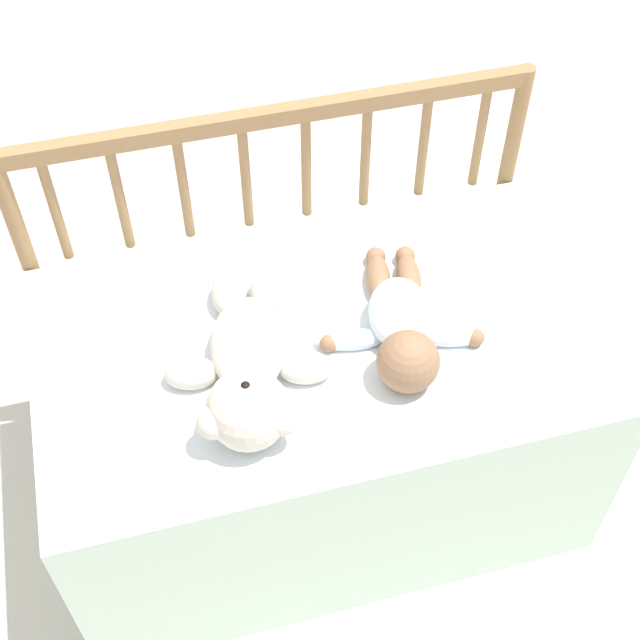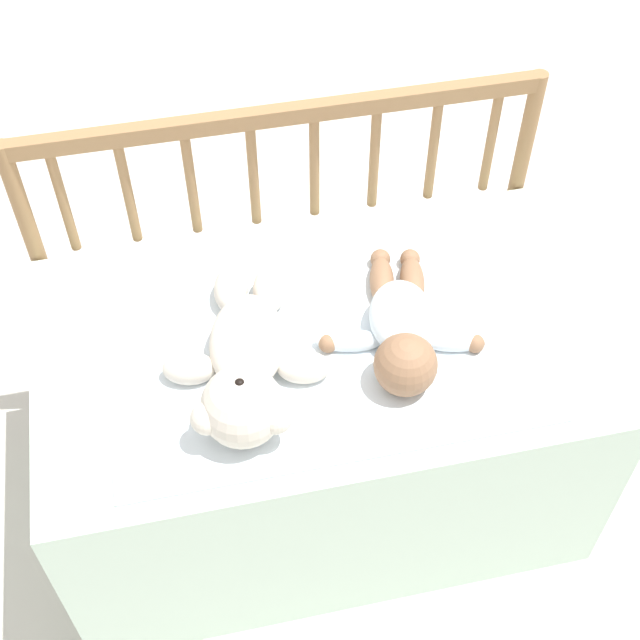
# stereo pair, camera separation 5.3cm
# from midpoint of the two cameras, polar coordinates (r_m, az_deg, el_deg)

# --- Properties ---
(ground_plane) EXTENTS (12.00, 12.00, 0.00)m
(ground_plane) POSITION_cam_midpoint_polar(r_m,az_deg,el_deg) (2.24, 0.66, -10.19)
(ground_plane) COLOR silver
(crib_mattress) EXTENTS (1.14, 0.67, 0.56)m
(crib_mattress) POSITION_cam_midpoint_polar(r_m,az_deg,el_deg) (2.00, 0.73, -6.18)
(crib_mattress) COLOR silver
(crib_mattress) RESTS_ON ground_plane
(crib_rail) EXTENTS (1.14, 0.04, 0.86)m
(crib_rail) POSITION_cam_midpoint_polar(r_m,az_deg,el_deg) (1.99, -1.46, 7.55)
(crib_rail) COLOR #997047
(crib_rail) RESTS_ON ground_plane
(blanket) EXTENTS (0.84, 0.56, 0.01)m
(blanket) POSITION_cam_midpoint_polar(r_m,az_deg,el_deg) (1.76, 0.79, -1.57)
(blanket) COLOR white
(blanket) RESTS_ON crib_mattress
(teddy_bear) EXTENTS (0.33, 0.46, 0.15)m
(teddy_bear) POSITION_cam_midpoint_polar(r_m,az_deg,el_deg) (1.67, -3.88, -2.90)
(teddy_bear) COLOR silver
(teddy_bear) RESTS_ON crib_mattress
(baby) EXTENTS (0.34, 0.39, 0.12)m
(baby) POSITION_cam_midpoint_polar(r_m,az_deg,el_deg) (1.74, 6.12, -0.54)
(baby) COLOR white
(baby) RESTS_ON crib_mattress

